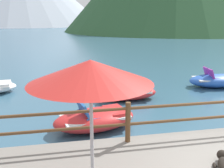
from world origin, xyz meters
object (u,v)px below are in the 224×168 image
Objects in this scene: pedal_boat_2 at (126,92)px; beach_umbrella at (91,74)px; pedal_boat_1 at (216,80)px; pedal_boat_3 at (95,119)px.

beach_umbrella is at bearing -108.55° from pedal_boat_2.
beach_umbrella is 0.88× the size of pedal_boat_2.
pedal_boat_2 is at bearing -167.02° from pedal_boat_1.
beach_umbrella reaches higher than pedal_boat_3.
beach_umbrella is 10.27m from pedal_boat_1.
pedal_boat_3 is at bearing 81.81° from beach_umbrella.
pedal_boat_3 is (-6.26, -3.68, -0.00)m from pedal_boat_1.
pedal_boat_2 is at bearing 58.67° from pedal_boat_3.
pedal_boat_1 is 1.04× the size of pedal_boat_2.
beach_umbrella reaches higher than pedal_boat_2.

